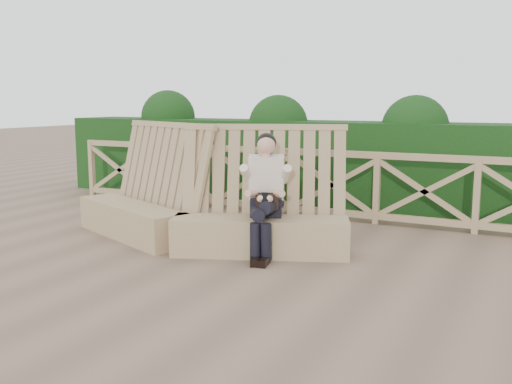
% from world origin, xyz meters
% --- Properties ---
extents(ground, '(60.00, 60.00, 0.00)m').
position_xyz_m(ground, '(0.00, 0.00, 0.00)').
color(ground, brown).
rests_on(ground, ground).
extents(bench, '(4.15, 1.49, 1.59)m').
position_xyz_m(bench, '(-1.04, 1.18, 0.40)').
color(bench, '#8D7450').
rests_on(bench, ground).
extents(woman, '(0.61, 0.96, 1.48)m').
position_xyz_m(woman, '(-0.00, 1.15, 0.79)').
color(woman, black).
rests_on(woman, ground).
extents(guardrail, '(10.10, 0.09, 1.10)m').
position_xyz_m(guardrail, '(0.00, 3.50, 0.55)').
color(guardrail, '#856C4D').
rests_on(guardrail, ground).
extents(hedge, '(12.00, 1.20, 1.50)m').
position_xyz_m(hedge, '(0.00, 4.70, 0.75)').
color(hedge, black).
rests_on(hedge, ground).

